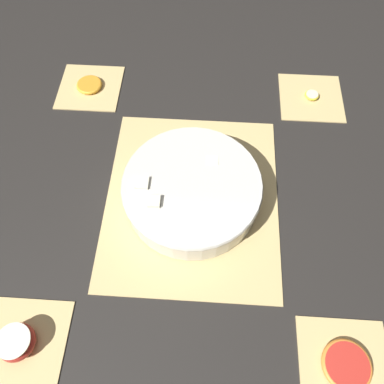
% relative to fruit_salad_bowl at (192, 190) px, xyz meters
% --- Properties ---
extents(ground_plane, '(6.00, 6.00, 0.00)m').
position_rel_fruit_salad_bowl_xyz_m(ground_plane, '(0.00, -0.00, -0.04)').
color(ground_plane, black).
extents(bamboo_mat_center, '(0.46, 0.39, 0.01)m').
position_rel_fruit_salad_bowl_xyz_m(bamboo_mat_center, '(0.00, -0.00, -0.04)').
color(bamboo_mat_center, '#D6B775').
rests_on(bamboo_mat_center, ground_plane).
extents(coaster_mat_near_left, '(0.17, 0.17, 0.01)m').
position_rel_fruit_salad_bowl_xyz_m(coaster_mat_near_left, '(-0.33, -0.30, -0.04)').
color(coaster_mat_near_left, '#D6B775').
rests_on(coaster_mat_near_left, ground_plane).
extents(coaster_mat_near_right, '(0.17, 0.17, 0.01)m').
position_rel_fruit_salad_bowl_xyz_m(coaster_mat_near_right, '(0.33, -0.30, -0.04)').
color(coaster_mat_near_right, '#D6B775').
rests_on(coaster_mat_near_right, ground_plane).
extents(coaster_mat_far_left, '(0.17, 0.17, 0.01)m').
position_rel_fruit_salad_bowl_xyz_m(coaster_mat_far_left, '(-0.33, 0.30, -0.04)').
color(coaster_mat_far_left, '#D6B775').
rests_on(coaster_mat_far_left, ground_plane).
extents(coaster_mat_far_right, '(0.17, 0.17, 0.01)m').
position_rel_fruit_salad_bowl_xyz_m(coaster_mat_far_right, '(0.33, 0.30, -0.04)').
color(coaster_mat_far_right, '#D6B775').
rests_on(coaster_mat_far_right, ground_plane).
extents(fruit_salad_bowl, '(0.30, 0.30, 0.08)m').
position_rel_fruit_salad_bowl_xyz_m(fruit_salad_bowl, '(0.00, 0.00, 0.00)').
color(fruit_salad_bowl, silver).
rests_on(fruit_salad_bowl, bamboo_mat_center).
extents(apple_half, '(0.07, 0.07, 0.04)m').
position_rel_fruit_salad_bowl_xyz_m(apple_half, '(-0.33, 0.30, -0.02)').
color(apple_half, '#B72D23').
rests_on(apple_half, coaster_mat_far_left).
extents(orange_slice_whole, '(0.07, 0.07, 0.01)m').
position_rel_fruit_salad_bowl_xyz_m(orange_slice_whole, '(0.33, 0.30, -0.03)').
color(orange_slice_whole, orange).
rests_on(orange_slice_whole, coaster_mat_far_right).
extents(banana_coin_single, '(0.04, 0.04, 0.01)m').
position_rel_fruit_salad_bowl_xyz_m(banana_coin_single, '(0.33, -0.30, -0.03)').
color(banana_coin_single, '#F4EABC').
rests_on(banana_coin_single, coaster_mat_near_right).
extents(grapefruit_slice, '(0.09, 0.09, 0.01)m').
position_rel_fruit_salad_bowl_xyz_m(grapefruit_slice, '(-0.33, -0.30, -0.03)').
color(grapefruit_slice, red).
rests_on(grapefruit_slice, coaster_mat_near_left).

